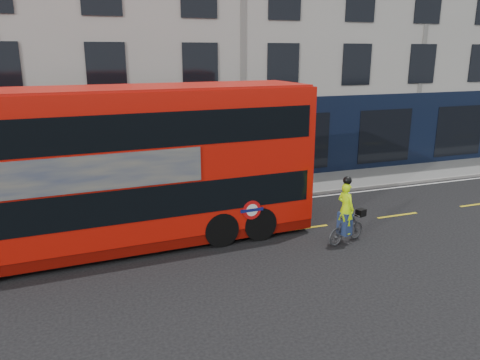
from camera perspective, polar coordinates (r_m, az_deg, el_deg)
name	(u,v)px	position (r m, az deg, el deg)	size (l,w,h in m)	color
ground	(326,244)	(15.80, 10.45, -7.66)	(120.00, 120.00, 0.00)	black
pavement	(254,189)	(21.29, 1.71, -1.15)	(60.00, 3.00, 0.12)	slate
kerb	(267,199)	(19.96, 3.29, -2.29)	(60.00, 0.12, 0.13)	gray
building_terrace	(211,25)	(26.54, -3.53, 18.32)	(50.00, 10.07, 15.00)	#B1AEA6
road_edge_line	(270,202)	(19.72, 3.62, -2.70)	(58.00, 0.10, 0.01)	silver
lane_dashes	(305,228)	(17.01, 7.92, -5.83)	(58.00, 0.12, 0.01)	gold
bus	(118,167)	(15.14, -14.60, 1.50)	(12.75, 3.45, 5.09)	red
cyclist	(346,221)	(15.73, 12.83, -4.85)	(1.69, 0.92, 2.29)	#414346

